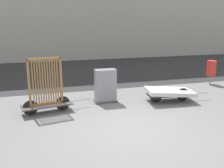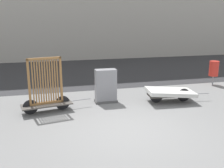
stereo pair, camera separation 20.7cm
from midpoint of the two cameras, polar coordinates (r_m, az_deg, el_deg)
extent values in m
plane|color=slate|center=(7.37, 4.67, -10.01)|extent=(60.00, 60.00, 0.00)
cube|color=#2D2D30|center=(15.12, -5.31, 2.77)|extent=(56.00, 8.14, 0.01)
cube|color=#4C4742|center=(8.83, -13.34, -4.33)|extent=(1.69, 0.88, 0.04)
cylinder|color=black|center=(8.94, -10.04, -4.05)|extent=(0.48, 0.12, 0.48)
cylinder|color=black|center=(8.76, -16.69, -4.85)|extent=(0.48, 0.12, 0.48)
cylinder|color=gray|center=(9.10, -6.20, -3.45)|extent=(0.69, 0.16, 0.03)
cube|color=olive|center=(8.82, -13.36, -3.99)|extent=(1.08, 0.27, 0.07)
cube|color=olive|center=(8.48, -13.93, 5.40)|extent=(1.08, 0.27, 0.07)
cube|color=olive|center=(8.54, -16.96, 0.27)|extent=(0.08, 0.08, 1.53)
cube|color=olive|center=(8.72, -10.38, 0.95)|extent=(0.08, 0.08, 1.53)
cube|color=olive|center=(8.56, -16.21, 0.34)|extent=(0.04, 0.05, 1.46)
cube|color=olive|center=(8.57, -15.69, 0.40)|extent=(0.04, 0.05, 1.46)
cube|color=olive|center=(8.58, -15.18, 0.45)|extent=(0.04, 0.05, 1.46)
cube|color=olive|center=(8.59, -14.66, 0.51)|extent=(0.04, 0.05, 1.46)
cube|color=olive|center=(8.60, -14.15, 0.56)|extent=(0.04, 0.05, 1.46)
cube|color=olive|center=(8.62, -13.64, 0.61)|extent=(0.04, 0.05, 1.46)
cube|color=olive|center=(8.63, -13.13, 0.66)|extent=(0.04, 0.05, 1.46)
cube|color=olive|center=(8.65, -12.62, 0.72)|extent=(0.04, 0.05, 1.46)
cube|color=olive|center=(8.66, -12.11, 0.77)|extent=(0.04, 0.05, 1.46)
cube|color=olive|center=(8.68, -11.61, 0.82)|extent=(0.04, 0.05, 1.46)
cube|color=olive|center=(8.70, -11.11, 0.87)|extent=(0.04, 0.05, 1.46)
cube|color=#4C4742|center=(9.86, 13.14, -2.35)|extent=(1.66, 0.74, 0.04)
cylinder|color=black|center=(10.06, 15.91, -2.31)|extent=(0.48, 0.08, 0.48)
cylinder|color=black|center=(9.69, 10.24, -2.62)|extent=(0.48, 0.08, 0.48)
cylinder|color=gray|center=(10.33, 19.12, -2.01)|extent=(0.70, 0.10, 0.03)
cube|color=silver|center=(9.82, 13.18, -1.69)|extent=(1.81, 1.13, 0.26)
cube|color=#4C4C4C|center=(9.65, -0.74, -3.71)|extent=(0.81, 0.44, 0.08)
cube|color=gray|center=(9.48, -0.75, -0.43)|extent=(0.75, 0.38, 1.22)
cylinder|color=gray|center=(12.95, 21.51, 0.76)|extent=(0.06, 0.06, 0.42)
cylinder|color=red|center=(12.84, 21.73, 3.16)|extent=(0.41, 0.41, 0.68)
camera|label=1|loc=(0.10, -89.34, 0.17)|focal=42.00mm
camera|label=2|loc=(0.10, 90.66, -0.17)|focal=42.00mm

